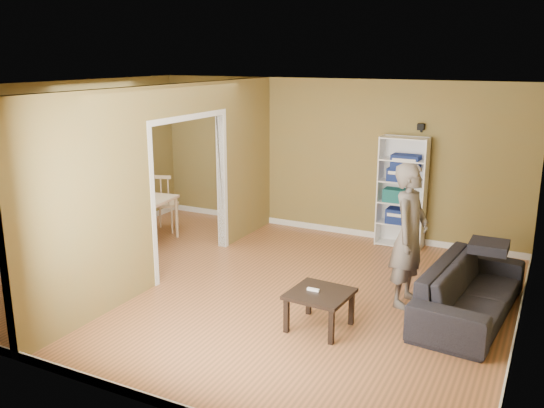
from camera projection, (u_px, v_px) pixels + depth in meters
The scene contains 16 objects.
room_shell at pixel (251, 191), 7.29m from camera, with size 6.50×6.50×6.50m.
partition at pixel (174, 181), 7.82m from camera, with size 0.22×5.50×2.60m, color olive, non-canonical shape.
wall_speaker at pixel (421, 127), 8.81m from camera, with size 0.10×0.10×0.10m, color black.
sofa at pixel (471, 283), 6.66m from camera, with size 0.93×2.16×0.82m, color black.
person at pixel (410, 223), 6.84m from camera, with size 0.58×0.75×2.05m, color slate.
bookshelf at pixel (403, 192), 9.08m from camera, with size 0.74×0.32×1.75m.
paper_box_navy_a at pixel (401, 216), 9.13m from camera, with size 0.46×0.30×0.23m, color navy.
paper_box_teal at pixel (397, 195), 9.09m from camera, with size 0.40×0.26×0.21m, color #1F5D52.
paper_box_navy_b at pixel (401, 174), 8.98m from camera, with size 0.39×0.26×0.20m, color navy.
paper_box_navy_c at pixel (406, 161), 8.90m from camera, with size 0.43×0.28×0.22m, color navy.
coffee_table at pixel (320, 298), 6.36m from camera, with size 0.65×0.65×0.43m.
game_controller at pixel (313, 290), 6.37m from camera, with size 0.14×0.04×0.03m, color white.
dining_table at pixel (137, 202), 9.37m from camera, with size 1.16×0.78×0.73m.
chair_left at pixel (99, 205), 9.75m from camera, with size 0.45×0.45×0.99m, color tan, non-canonical shape.
chair_near at pixel (116, 223), 8.94m from camera, with size 0.40×0.40×0.88m, color tan, non-canonical shape.
chair_far at pixel (165, 202), 9.91m from camera, with size 0.47×0.47×1.02m, color tan, non-canonical shape.
Camera 1 is at (3.45, -6.22, 2.97)m, focal length 38.00 mm.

